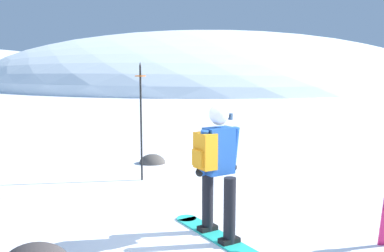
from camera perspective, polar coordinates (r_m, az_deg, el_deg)
name	(u,v)px	position (r m, az deg, el deg)	size (l,w,h in m)	color
ground_plane	(191,240)	(5.84, -0.09, -14.22)	(300.00, 300.00, 0.00)	white
ridge_peak_main	(207,82)	(45.33, 1.90, 5.59)	(43.37, 39.03, 10.04)	white
snowboarder_main	(216,168)	(5.60, 3.13, -5.34)	(1.04, 1.64, 1.71)	#23B7A3
piste_marker_near	(141,114)	(8.34, -6.50, 1.52)	(0.20, 0.20, 2.21)	black
rock_dark	(152,163)	(9.91, -5.06, -4.73)	(0.57, 0.49, 0.40)	#4C4742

